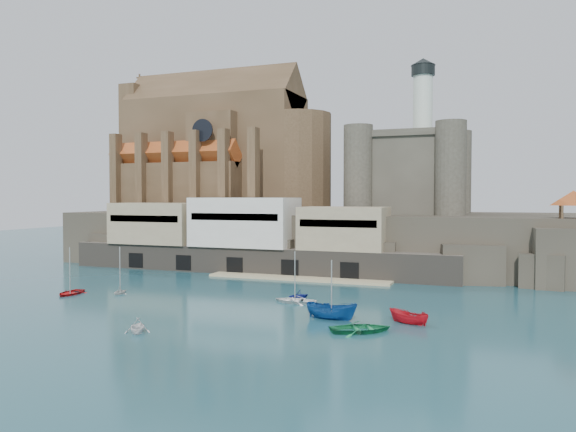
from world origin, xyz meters
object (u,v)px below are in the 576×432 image
(boat_0, at_px, (70,294))
(boat_2, at_px, (331,319))
(church, at_px, (222,155))
(castle_keep, at_px, (410,169))
(pavilion, at_px, (573,200))
(boat_1, at_px, (138,332))

(boat_0, xyz_separation_m, boat_2, (37.37, -2.17, 0.00))
(church, bearing_deg, castle_keep, -1.11)
(pavilion, height_order, boat_2, pavilion)
(boat_0, bearing_deg, pavilion, 17.35)
(pavilion, relative_size, boat_0, 1.29)
(castle_keep, bearing_deg, boat_2, -91.02)
(church, distance_m, boat_1, 70.00)
(boat_0, bearing_deg, boat_1, -43.17)
(church, bearing_deg, pavilion, -13.48)
(castle_keep, height_order, pavilion, castle_keep)
(boat_1, bearing_deg, church, 80.76)
(boat_1, bearing_deg, pavilion, 17.45)
(castle_keep, xyz_separation_m, boat_2, (-0.88, -49.08, -18.31))
(pavilion, xyz_separation_m, boat_1, (-42.80, -46.32, -12.73))
(church, relative_size, castle_keep, 1.60)
(pavilion, xyz_separation_m, boat_0, (-64.17, -31.83, -12.73))
(castle_keep, height_order, boat_0, castle_keep)
(boat_2, bearing_deg, boat_1, 131.03)
(boat_0, bearing_deg, boat_2, -12.36)
(church, bearing_deg, boat_0, -87.65)
(pavilion, xyz_separation_m, boat_2, (-26.80, -34.00, -12.73))
(pavilion, bearing_deg, castle_keep, 149.82)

